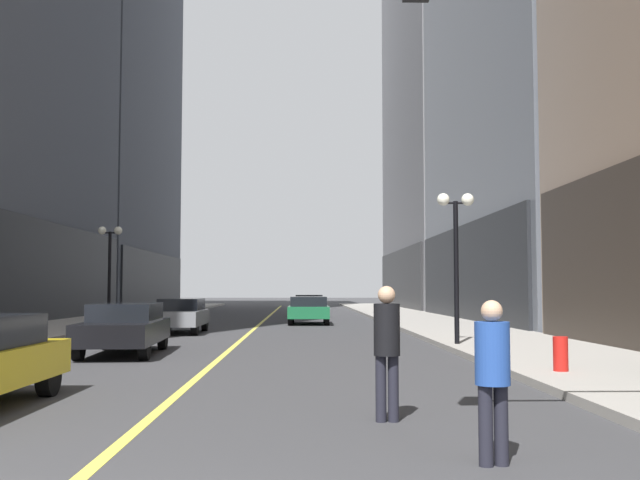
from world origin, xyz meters
TOP-DOWN VIEW (x-y plane):
  - ground_plane at (0.00, 35.00)m, footprint 200.00×200.00m
  - sidewalk_left at (-8.25, 35.00)m, footprint 4.50×78.00m
  - sidewalk_right at (8.25, 35.00)m, footprint 4.50×78.00m
  - lane_centre_stripe at (0.00, 35.00)m, footprint 0.16×70.00m
  - building_left_far at (-18.00, 60.00)m, footprint 15.20×26.00m
  - car_black at (-2.59, 15.39)m, footprint 2.00×4.66m
  - car_grey at (-2.63, 24.71)m, footprint 1.74×4.24m
  - car_green at (2.35, 31.79)m, footprint 1.98×4.13m
  - car_white at (2.52, 42.12)m, footprint 2.02×4.34m
  - pedestrian_in_black_coat at (3.10, 5.46)m, footprint 0.34×0.34m
  - pedestrian_in_blue_hoodie at (3.85, 3.07)m, footprint 0.40×0.40m
  - traffic_light_near_right at (5.35, 3.41)m, footprint 3.43×0.35m
  - street_lamp_left_far at (-6.40, 28.64)m, footprint 1.06×0.36m
  - street_lamp_right_mid at (6.40, 16.90)m, footprint 1.06×0.36m
  - fire_hydrant_right at (6.90, 9.89)m, footprint 0.28×0.28m

SIDE VIEW (x-z plane):
  - ground_plane at x=0.00m, z-range 0.00..0.00m
  - lane_centre_stripe at x=0.00m, z-range 0.00..0.01m
  - sidewalk_left at x=-8.25m, z-range 0.00..0.15m
  - sidewalk_right at x=8.25m, z-range 0.00..0.15m
  - fire_hydrant_right at x=6.90m, z-range 0.00..0.80m
  - car_grey at x=-2.63m, z-range 0.06..1.38m
  - car_white at x=2.52m, z-range 0.06..1.38m
  - car_green at x=2.35m, z-range 0.06..1.38m
  - car_black at x=-2.59m, z-range 0.06..1.38m
  - pedestrian_in_blue_hoodie at x=3.85m, z-range 0.13..1.72m
  - pedestrian_in_black_coat at x=3.10m, z-range 0.15..1.89m
  - street_lamp_left_far at x=-6.40m, z-range 1.04..5.47m
  - street_lamp_right_mid at x=6.40m, z-range 1.04..5.47m
  - traffic_light_near_right at x=5.35m, z-range 0.92..6.57m
  - building_left_far at x=-18.00m, z-range -0.07..39.51m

